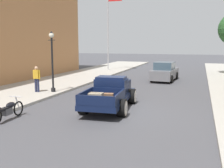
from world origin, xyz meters
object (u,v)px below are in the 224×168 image
at_px(car_background_grey, 165,72).
at_px(pedestrian_sidewalk_left, 37,78).
at_px(street_lamp_near, 52,57).
at_px(flagpole, 110,21).
at_px(hotrod_truck_navy, 111,93).
at_px(motorcycle_parked, 8,110).

xyz_separation_m(car_background_grey, pedestrian_sidewalk_left, (-6.92, -8.94, 0.32)).
height_order(street_lamp_near, flagpole, flagpole).
height_order(hotrod_truck_navy, pedestrian_sidewalk_left, pedestrian_sidewalk_left).
bearing_deg(street_lamp_near, motorcycle_parked, -77.31).
relative_size(hotrod_truck_navy, street_lamp_near, 1.31).
bearing_deg(motorcycle_parked, hotrod_truck_navy, 46.36).
relative_size(pedestrian_sidewalk_left, flagpole, 0.18).
relative_size(hotrod_truck_navy, motorcycle_parked, 2.38).
bearing_deg(pedestrian_sidewalk_left, street_lamp_near, 24.29).
bearing_deg(motorcycle_parked, pedestrian_sidewalk_left, 112.64).
bearing_deg(flagpole, hotrod_truck_navy, -70.63).
distance_m(car_background_grey, flagpole, 10.75).
distance_m(hotrod_truck_navy, pedestrian_sidewalk_left, 5.89).
bearing_deg(street_lamp_near, car_background_grey, 54.87).
relative_size(car_background_grey, street_lamp_near, 1.15).
height_order(hotrod_truck_navy, car_background_grey, car_background_grey).
relative_size(hotrod_truck_navy, pedestrian_sidewalk_left, 3.05).
distance_m(street_lamp_near, flagpole, 15.14).
xyz_separation_m(motorcycle_parked, car_background_grey, (4.70, 14.25, 0.33)).
bearing_deg(motorcycle_parked, car_background_grey, 71.74).
relative_size(car_background_grey, pedestrian_sidewalk_left, 2.68).
xyz_separation_m(hotrod_truck_navy, car_background_grey, (1.30, 10.69, 0.01)).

